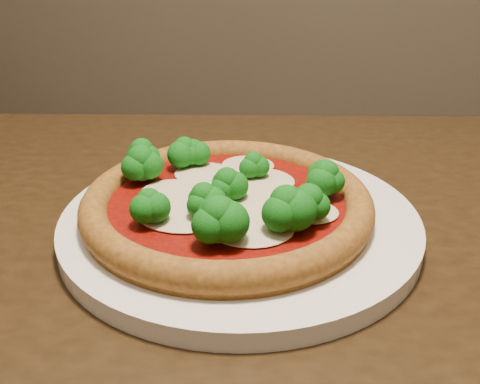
# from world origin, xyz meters

# --- Properties ---
(dining_table) EXTENTS (1.34, 1.03, 0.75)m
(dining_table) POSITION_xyz_m (0.17, -0.14, 0.65)
(dining_table) COLOR black
(dining_table) RESTS_ON floor
(plate) EXTENTS (0.34, 0.34, 0.02)m
(plate) POSITION_xyz_m (0.12, -0.08, 0.76)
(plate) COLOR silver
(plate) RESTS_ON dining_table
(pizza) EXTENTS (0.27, 0.27, 0.06)m
(pizza) POSITION_xyz_m (0.11, -0.09, 0.78)
(pizza) COLOR brown
(pizza) RESTS_ON plate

